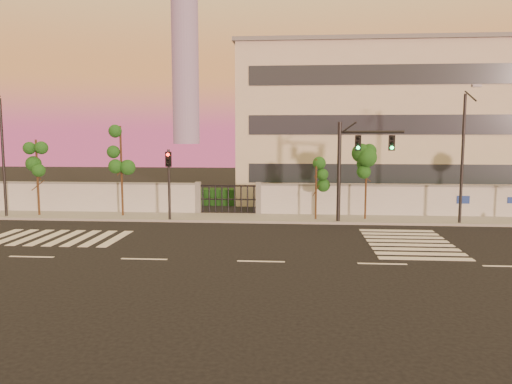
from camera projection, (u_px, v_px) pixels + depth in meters
ground at (261, 262)px, 20.87m from camera, size 120.00×120.00×0.00m
sidewalk at (273, 218)px, 31.26m from camera, size 60.00×3.00×0.15m
perimeter_wall at (275, 200)px, 32.62m from camera, size 60.00×0.36×2.20m
hedge_row at (292, 198)px, 35.28m from camera, size 41.00×4.25×1.80m
institutional_building at (388, 124)px, 41.23m from camera, size 24.40×12.40×12.25m
distant_skyscraper at (185, 39)px, 296.26m from camera, size 16.00×16.00×118.00m
road_markings at (234, 242)px, 24.71m from camera, size 57.00×7.62×0.02m
street_tree_b at (37, 160)px, 31.77m from camera, size 1.63×1.30×4.98m
street_tree_c at (121, 151)px, 31.52m from camera, size 1.60×1.28×5.84m
street_tree_d at (317, 176)px, 30.31m from camera, size 1.41×1.12×3.82m
street_tree_e at (367, 165)px, 30.31m from camera, size 1.49×1.18×4.71m
traffic_signal_main at (352, 160)px, 29.38m from camera, size 3.74×1.30×6.03m
traffic_signal_secondary at (169, 176)px, 30.11m from camera, size 0.34×0.34×4.41m
streetlight_west at (1, 151)px, 31.10m from camera, size 0.47×1.90×7.89m
streetlight_east at (464, 152)px, 28.67m from camera, size 0.48×1.92×7.97m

